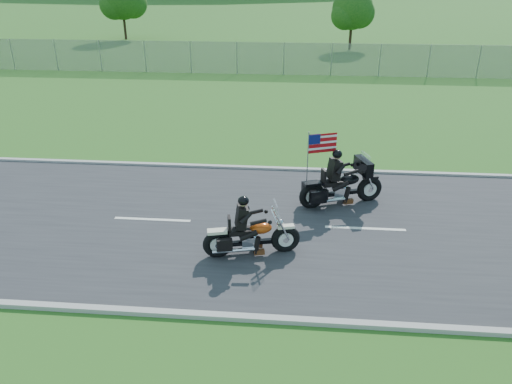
{
  "coord_description": "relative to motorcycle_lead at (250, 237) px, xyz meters",
  "views": [
    {
      "loc": [
        2.04,
        -12.23,
        6.81
      ],
      "look_at": [
        0.97,
        0.0,
        1.03
      ],
      "focal_mm": 35.0,
      "sensor_mm": 36.0,
      "label": 1
    }
  ],
  "objects": [
    {
      "name": "ground",
      "position": [
        -0.96,
        1.54,
        -0.52
      ],
      "size": [
        420.0,
        420.0,
        0.0
      ],
      "primitive_type": "plane",
      "color": "#2A591B",
      "rests_on": "ground"
    },
    {
      "name": "motorcycle_lead",
      "position": [
        0.0,
        0.0,
        0.0
      ],
      "size": [
        2.43,
        0.98,
        1.66
      ],
      "rotation": [
        0.0,
        0.0,
        0.24
      ],
      "color": "black",
      "rests_on": "ground"
    },
    {
      "name": "curb_south",
      "position": [
        -0.96,
        -2.51,
        -0.47
      ],
      "size": [
        120.0,
        0.18,
        0.12
      ],
      "primitive_type": "cube",
      "color": "#9E9B93",
      "rests_on": "ground"
    },
    {
      "name": "tree_fence_mid",
      "position": [
        -14.91,
        35.59,
        2.78
      ],
      "size": [
        3.96,
        3.69,
        5.3
      ],
      "color": "#382316",
      "rests_on": "ground"
    },
    {
      "name": "road",
      "position": [
        -0.96,
        1.54,
        -0.5
      ],
      "size": [
        120.0,
        8.0,
        0.04
      ],
      "primitive_type": "cube",
      "color": "#28282B",
      "rests_on": "ground"
    },
    {
      "name": "motorcycle_follow",
      "position": [
        2.44,
        3.05,
        0.09
      ],
      "size": [
        2.58,
        1.33,
        2.24
      ],
      "rotation": [
        0.0,
        0.0,
        0.35
      ],
      "color": "black",
      "rests_on": "ground"
    },
    {
      "name": "fence",
      "position": [
        -5.96,
        21.54,
        0.48
      ],
      "size": [
        60.0,
        0.03,
        2.0
      ],
      "primitive_type": "cube",
      "color": "gray",
      "rests_on": "ground"
    },
    {
      "name": "curb_north",
      "position": [
        -0.96,
        5.59,
        -0.47
      ],
      "size": [
        120.0,
        0.18,
        0.12
      ],
      "primitive_type": "cube",
      "color": "#9E9B93",
      "rests_on": "ground"
    },
    {
      "name": "tree_fence_near",
      "position": [
        5.08,
        31.58,
        2.45
      ],
      "size": [
        3.52,
        3.28,
        4.75
      ],
      "color": "#382316",
      "rests_on": "ground"
    }
  ]
}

